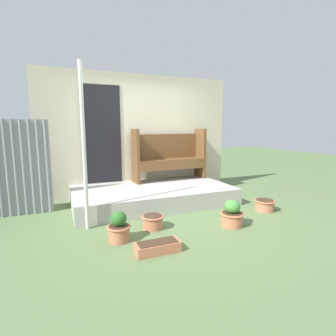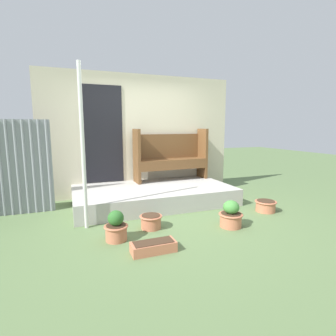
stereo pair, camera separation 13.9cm
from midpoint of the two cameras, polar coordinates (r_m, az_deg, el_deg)
The scene contains 10 objects.
ground_plane at distance 4.51m, azimuth -0.86°, elevation -10.32°, with size 24.00×24.00×0.00m, color #5B7547.
porch_slab at distance 5.19m, azimuth -4.05°, elevation -5.90°, with size 3.02×1.62×0.32m.
house_wall at distance 5.81m, azimuth -7.20°, elevation 7.03°, with size 4.22×0.08×2.60m.
support_post at distance 3.90m, azimuth -18.83°, elevation 4.09°, with size 0.06×0.06×2.38m.
bench at distance 5.80m, azimuth -0.48°, elevation 3.05°, with size 1.65×0.46×1.13m.
flower_pot_left at distance 3.58m, azimuth -11.79°, elevation -12.67°, with size 0.32×0.32×0.41m.
flower_pot_middle at distance 3.95m, azimuth -4.37°, elevation -11.45°, with size 0.34×0.34×0.20m.
flower_pot_right at distance 4.11m, azimuth 12.80°, elevation -9.89°, with size 0.36×0.36×0.41m.
flower_pot_far_right at distance 5.02m, azimuth 19.53°, elevation -7.52°, with size 0.38×0.38×0.20m.
planter_box_rect at distance 3.28m, azimuth -3.56°, elevation -16.79°, with size 0.54×0.22×0.13m.
Camera 1 is at (-1.65, -3.93, 1.49)m, focal length 28.00 mm.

